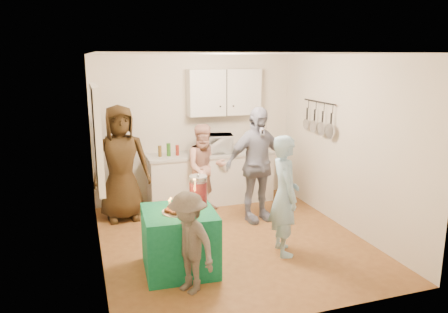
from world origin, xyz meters
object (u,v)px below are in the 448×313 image
object	(u,v)px
counter	(211,179)
woman_back_right	(256,165)
microwave	(216,143)
woman_back_left	(121,163)
woman_back_center	(205,168)
punch_jar	(198,191)
child_near_left	(188,243)
party_table	(180,241)
man_birthday	(285,195)

from	to	relation	value
counter	woman_back_right	size ratio (longest dim) A/B	1.21
microwave	woman_back_left	world-z (taller)	woman_back_left
woman_back_left	woman_back_right	size ratio (longest dim) A/B	1.01
microwave	counter	bearing A→B (deg)	-168.95
microwave	woman_back_center	distance (m)	0.58
woman_back_left	woman_back_center	xyz separation A→B (m)	(1.38, -0.02, -0.18)
punch_jar	child_near_left	distance (m)	0.85
party_table	punch_jar	bearing A→B (deg)	32.56
punch_jar	woman_back_right	distance (m)	1.64
counter	punch_jar	size ratio (longest dim) A/B	6.47
punch_jar	child_near_left	bearing A→B (deg)	-113.40
woman_back_left	woman_back_center	bearing A→B (deg)	-3.63
counter	woman_back_right	xyz separation A→B (m)	(0.43, -1.07, 0.48)
man_birthday	child_near_left	world-z (taller)	man_birthday
woman_back_left	punch_jar	bearing A→B (deg)	-69.54
punch_jar	man_birthday	size ratio (longest dim) A/B	0.21
woman_back_left	woman_back_right	world-z (taller)	woman_back_left
punch_jar	man_birthday	xyz separation A→B (m)	(1.12, -0.15, -0.13)
man_birthday	party_table	bearing A→B (deg)	100.03
man_birthday	woman_back_center	world-z (taller)	man_birthday
woman_back_left	child_near_left	xyz separation A→B (m)	(0.47, -2.52, -0.34)
punch_jar	woman_back_center	bearing A→B (deg)	71.36
woman_back_right	punch_jar	bearing A→B (deg)	-148.44
microwave	woman_back_left	xyz separation A→B (m)	(-1.68, -0.34, -0.15)
punch_jar	microwave	bearing A→B (deg)	67.18
punch_jar	man_birthday	bearing A→B (deg)	-7.44
man_birthday	woman_back_center	size ratio (longest dim) A/B	1.08
woman_back_left	child_near_left	bearing A→B (deg)	-82.28
woman_back_center	woman_back_right	size ratio (longest dim) A/B	0.81
party_table	microwave	bearing A→B (deg)	62.88
woman_back_left	woman_back_center	distance (m)	1.39
man_birthday	woman_back_center	xyz separation A→B (m)	(-0.52, 1.93, -0.06)
party_table	woman_back_left	xyz separation A→B (m)	(-0.48, 1.99, 0.54)
party_table	man_birthday	xyz separation A→B (m)	(1.41, 0.04, 0.42)
microwave	party_table	distance (m)	2.71
punch_jar	woman_back_center	xyz separation A→B (m)	(0.60, 1.79, -0.19)
man_birthday	child_near_left	bearing A→B (deg)	120.03
party_table	woman_back_right	distance (m)	2.05
microwave	woman_back_right	distance (m)	1.13
party_table	child_near_left	xyz separation A→B (m)	(-0.02, -0.53, 0.20)
party_table	woman_back_center	size ratio (longest dim) A/B	0.57
punch_jar	child_near_left	world-z (taller)	child_near_left
woman_back_left	party_table	bearing A→B (deg)	-79.11
microwave	child_near_left	size ratio (longest dim) A/B	0.50
party_table	woman_back_left	distance (m)	2.12
counter	man_birthday	bearing A→B (deg)	-82.13
punch_jar	woman_back_left	distance (m)	1.97
woman_back_center	punch_jar	bearing A→B (deg)	-107.94
woman_back_left	woman_back_center	world-z (taller)	woman_back_left
child_near_left	woman_back_left	bearing A→B (deg)	161.07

